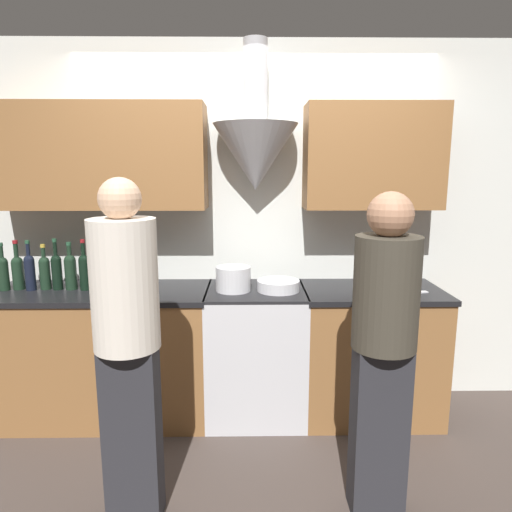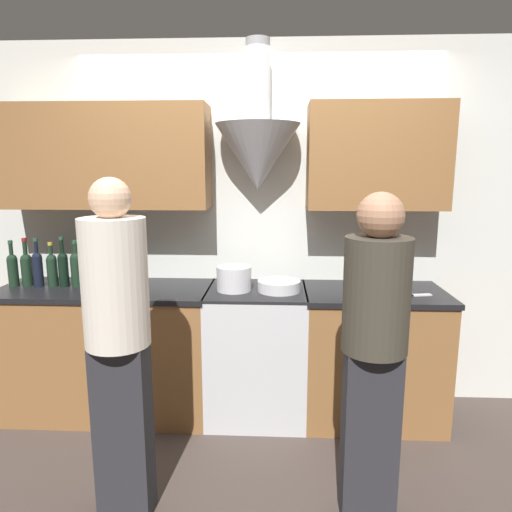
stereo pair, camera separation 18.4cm
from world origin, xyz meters
name	(u,v)px [view 2 (the right image)]	position (x,y,z in m)	size (l,w,h in m)	color
ground_plane	(254,441)	(0.00, 0.00, 0.00)	(12.00, 12.00, 0.00)	#423833
wall_back	(246,204)	(-0.09, 0.62, 1.48)	(8.40, 0.57, 2.60)	silver
counter_left	(109,349)	(-1.06, 0.35, 0.46)	(1.46, 0.62, 0.91)	brown
counter_right	(372,354)	(0.80, 0.35, 0.46)	(0.95, 0.62, 0.91)	brown
stove_range	(257,352)	(0.00, 0.35, 0.46)	(0.67, 0.60, 0.91)	silver
wine_bottle_0	(13,268)	(-1.70, 0.36, 1.04)	(0.07, 0.07, 0.32)	black
wine_bottle_1	(27,267)	(-1.62, 0.38, 1.04)	(0.08, 0.08, 0.34)	black
wine_bottle_2	(38,267)	(-1.52, 0.36, 1.05)	(0.07, 0.07, 0.34)	black
wine_bottle_3	(52,268)	(-1.43, 0.38, 1.04)	(0.07, 0.07, 0.31)	black
wine_bottle_4	(63,267)	(-1.35, 0.37, 1.05)	(0.07, 0.07, 0.35)	black
wine_bottle_5	(76,267)	(-1.26, 0.38, 1.05)	(0.08, 0.08, 0.32)	black
wine_bottle_6	(89,268)	(-1.16, 0.36, 1.05)	(0.07, 0.07, 0.35)	black
wine_bottle_7	(104,268)	(-1.06, 0.36, 1.05)	(0.08, 0.08, 0.32)	black
wine_bottle_8	(118,267)	(-0.96, 0.36, 1.06)	(0.08, 0.08, 0.35)	black
stock_pot	(234,278)	(-0.15, 0.32, 1.00)	(0.24, 0.24, 0.16)	silver
mixing_bowl	(279,286)	(0.15, 0.32, 0.95)	(0.29, 0.29, 0.07)	silver
orange_fruit	(400,283)	(0.98, 0.42, 0.95)	(0.07, 0.07, 0.07)	orange
chefs_knife	(417,295)	(1.04, 0.24, 0.92)	(0.20, 0.06, 0.01)	silver
person_foreground_left	(118,336)	(-0.61, -0.63, 0.94)	(0.31, 0.31, 1.68)	#28282D
person_foreground_right	(374,345)	(0.60, -0.60, 0.91)	(0.31, 0.31, 1.62)	#28282D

